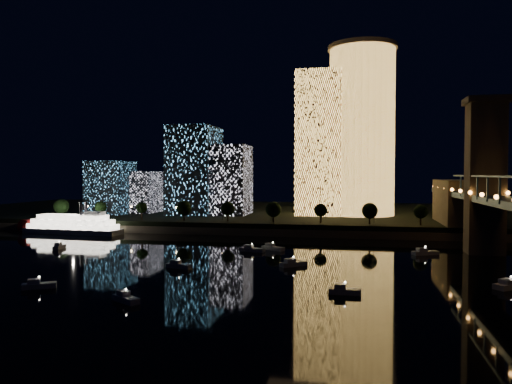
% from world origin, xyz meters
% --- Properties ---
extents(ground, '(520.00, 520.00, 0.00)m').
position_xyz_m(ground, '(0.00, 0.00, 0.00)').
color(ground, black).
rests_on(ground, ground).
extents(far_bank, '(420.00, 160.00, 5.00)m').
position_xyz_m(far_bank, '(0.00, 160.00, 2.50)').
color(far_bank, black).
rests_on(far_bank, ground).
extents(seawall, '(420.00, 6.00, 3.00)m').
position_xyz_m(seawall, '(0.00, 82.00, 1.50)').
color(seawall, '#6B5E4C').
rests_on(seawall, ground).
extents(tower_cylindrical, '(34.00, 34.00, 83.98)m').
position_xyz_m(tower_cylindrical, '(27.00, 133.92, 47.12)').
color(tower_cylindrical, '#F0AE4C').
rests_on(tower_cylindrical, far_bank).
extents(tower_rectangular, '(22.40, 22.40, 71.26)m').
position_xyz_m(tower_rectangular, '(6.08, 131.17, 40.63)').
color(tower_rectangular, '#F0AE4C').
rests_on(tower_rectangular, far_bank).
extents(midrise_blocks, '(80.77, 32.99, 44.74)m').
position_xyz_m(midrise_blocks, '(-63.56, 123.91, 22.98)').
color(midrise_blocks, silver).
rests_on(midrise_blocks, far_bank).
extents(riverboat, '(47.02, 12.71, 14.00)m').
position_xyz_m(riverboat, '(-96.44, 72.12, 3.59)').
color(riverboat, silver).
rests_on(riverboat, ground).
extents(motorboats, '(139.80, 78.77, 2.78)m').
position_xyz_m(motorboats, '(2.60, 13.70, 0.81)').
color(motorboats, silver).
rests_on(motorboats, ground).
extents(esplanade_trees, '(166.27, 6.95, 8.98)m').
position_xyz_m(esplanade_trees, '(-31.70, 88.00, 10.47)').
color(esplanade_trees, black).
rests_on(esplanade_trees, far_bank).
extents(street_lamps, '(132.70, 0.70, 5.65)m').
position_xyz_m(street_lamps, '(-34.00, 94.00, 9.02)').
color(street_lamps, black).
rests_on(street_lamps, far_bank).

